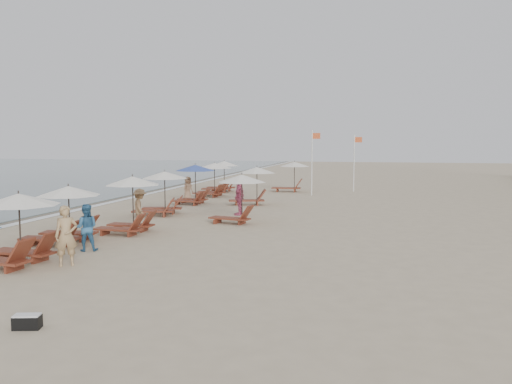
% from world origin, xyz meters
% --- Properties ---
extents(ground, '(160.00, 160.00, 0.00)m').
position_xyz_m(ground, '(0.00, 0.00, 0.00)').
color(ground, tan).
rests_on(ground, ground).
extents(wet_sand_band, '(3.20, 140.00, 0.01)m').
position_xyz_m(wet_sand_band, '(-12.50, 10.00, 0.00)').
color(wet_sand_band, '#6B5E4C').
rests_on(wet_sand_band, ground).
extents(foam_line, '(0.50, 140.00, 0.02)m').
position_xyz_m(foam_line, '(-11.20, 10.00, 0.01)').
color(foam_line, white).
rests_on(foam_line, ground).
extents(lounger_station_0, '(2.75, 2.38, 2.19)m').
position_xyz_m(lounger_station_0, '(-5.91, -3.53, 1.08)').
color(lounger_station_0, maroon).
rests_on(lounger_station_0, ground).
extents(lounger_station_1, '(2.72, 2.28, 2.11)m').
position_xyz_m(lounger_station_1, '(-6.48, -0.14, 1.02)').
color(lounger_station_1, maroon).
rests_on(lounger_station_1, ground).
extents(lounger_station_2, '(2.53, 2.21, 2.32)m').
position_xyz_m(lounger_station_2, '(-5.13, 2.29, 1.15)').
color(lounger_station_2, maroon).
rests_on(lounger_station_2, ground).
extents(lounger_station_3, '(2.74, 2.43, 2.22)m').
position_xyz_m(lounger_station_3, '(-6.01, 7.48, 1.10)').
color(lounger_station_3, maroon).
rests_on(lounger_station_3, ground).
extents(lounger_station_4, '(2.57, 2.39, 2.35)m').
position_xyz_m(lounger_station_4, '(-6.01, 12.13, 1.28)').
color(lounger_station_4, maroon).
rests_on(lounger_station_4, ground).
extents(lounger_station_5, '(2.66, 2.43, 2.28)m').
position_xyz_m(lounger_station_5, '(-6.28, 16.62, 1.22)').
color(lounger_station_5, maroon).
rests_on(lounger_station_5, ground).
extents(lounger_station_6, '(2.70, 2.28, 2.29)m').
position_xyz_m(lounger_station_6, '(-6.62, 19.76, 1.03)').
color(lounger_station_6, maroon).
rests_on(lounger_station_6, ground).
extents(inland_station_0, '(2.66, 2.24, 2.22)m').
position_xyz_m(inland_station_0, '(-1.51, 5.79, 1.41)').
color(inland_station_0, maroon).
rests_on(inland_station_0, ground).
extents(inland_station_1, '(2.82, 2.24, 2.22)m').
position_xyz_m(inland_station_1, '(-2.48, 12.69, 1.32)').
color(inland_station_1, maroon).
rests_on(inland_station_1, ground).
extents(inland_station_2, '(2.84, 2.24, 2.22)m').
position_xyz_m(inland_station_2, '(-1.61, 21.16, 1.28)').
color(inland_station_2, maroon).
rests_on(inland_station_2, ground).
extents(beachgoer_near, '(0.79, 0.74, 1.82)m').
position_xyz_m(beachgoer_near, '(-4.35, -3.16, 0.91)').
color(beachgoer_near, tan).
rests_on(beachgoer_near, ground).
extents(beachgoer_mid_a, '(0.96, 0.86, 1.61)m').
position_xyz_m(beachgoer_mid_a, '(-4.93, -1.14, 0.80)').
color(beachgoer_mid_a, '#2E608A').
rests_on(beachgoer_mid_a, ground).
extents(beachgoer_mid_b, '(1.13, 1.25, 1.68)m').
position_xyz_m(beachgoer_mid_b, '(-5.40, 3.88, 0.84)').
color(beachgoer_mid_b, '#96734C').
rests_on(beachgoer_mid_b, ground).
extents(beachgoer_far_a, '(0.54, 1.12, 1.85)m').
position_xyz_m(beachgoer_far_a, '(-2.09, 8.33, 0.92)').
color(beachgoer_far_a, '#B94A6B').
rests_on(beachgoer_far_a, ground).
extents(beachgoer_far_b, '(0.74, 0.88, 1.54)m').
position_xyz_m(beachgoer_far_b, '(-6.96, 13.86, 0.77)').
color(beachgoer_far_b, '#A07757').
rests_on(beachgoer_far_b, ground).
extents(duffel_bag, '(0.57, 0.39, 0.29)m').
position_xyz_m(duffel_bag, '(-2.05, -8.00, 0.15)').
color(duffel_bag, black).
rests_on(duffel_bag, ground).
extents(flag_pole_near, '(0.60, 0.08, 4.51)m').
position_xyz_m(flag_pole_near, '(0.33, 18.74, 2.50)').
color(flag_pole_near, silver).
rests_on(flag_pole_near, ground).
extents(flag_pole_far, '(0.59, 0.08, 4.26)m').
position_xyz_m(flag_pole_far, '(3.03, 22.33, 2.37)').
color(flag_pole_far, silver).
rests_on(flag_pole_far, ground).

